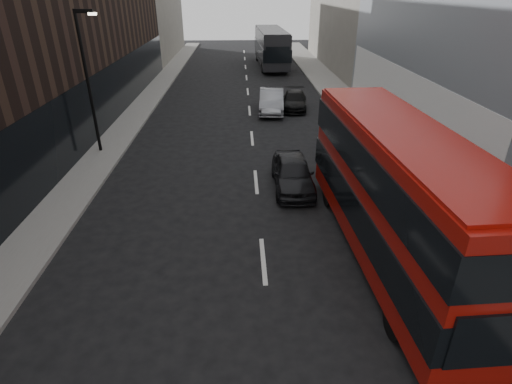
{
  "coord_description": "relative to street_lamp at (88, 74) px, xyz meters",
  "views": [
    {
      "loc": [
        -0.66,
        -2.66,
        8.03
      ],
      "look_at": [
        -0.24,
        8.1,
        2.5
      ],
      "focal_mm": 28.0,
      "sensor_mm": 36.0,
      "label": 1
    }
  ],
  "objects": [
    {
      "name": "sidewalk_left",
      "position": [
        0.22,
        7.0,
        -4.11
      ],
      "size": [
        2.0,
        80.0,
        0.15
      ],
      "primitive_type": "cube",
      "color": "slate",
      "rests_on": "ground"
    },
    {
      "name": "street_lamp",
      "position": [
        0.0,
        0.0,
        0.0
      ],
      "size": [
        1.06,
        0.22,
        7.0
      ],
      "color": "black",
      "rests_on": "sidewalk_left"
    },
    {
      "name": "red_bus",
      "position": [
        12.34,
        -9.79,
        -1.72
      ],
      "size": [
        3.02,
        11.07,
        4.43
      ],
      "rotation": [
        0.0,
        0.0,
        0.04
      ],
      "color": "#920F09",
      "rests_on": "ground"
    },
    {
      "name": "car_c",
      "position": [
        11.55,
        8.4,
        -3.56
      ],
      "size": [
        2.27,
        4.45,
        1.24
      ],
      "primitive_type": "imported",
      "rotation": [
        0.0,
        0.0,
        -0.13
      ],
      "color": "black",
      "rests_on": "ground"
    },
    {
      "name": "building_left_far",
      "position": [
        -3.28,
        34.0,
        2.32
      ],
      "size": [
        5.0,
        20.0,
        13.0
      ],
      "primitive_type": "cube",
      "color": "slate",
      "rests_on": "ground"
    },
    {
      "name": "grey_bus",
      "position": [
        11.13,
        26.38,
        -2.06
      ],
      "size": [
        3.26,
        12.37,
        3.96
      ],
      "rotation": [
        0.0,
        0.0,
        0.03
      ],
      "color": "black",
      "rests_on": "ground"
    },
    {
      "name": "car_b",
      "position": [
        9.79,
        7.66,
        -3.39
      ],
      "size": [
        2.04,
        4.92,
        1.58
      ],
      "primitive_type": "imported",
      "rotation": [
        0.0,
        0.0,
        -0.08
      ],
      "color": "gray",
      "rests_on": "ground"
    },
    {
      "name": "sidewalk_right",
      "position": [
        15.72,
        7.0,
        -4.11
      ],
      "size": [
        3.0,
        80.0,
        0.15
      ],
      "primitive_type": "cube",
      "color": "slate",
      "rests_on": "ground"
    },
    {
      "name": "car_a",
      "position": [
        9.82,
        -4.65,
        -3.46
      ],
      "size": [
        1.73,
        4.26,
        1.45
      ],
      "primitive_type": "imported",
      "rotation": [
        0.0,
        0.0,
        -0.01
      ],
      "color": "black",
      "rests_on": "ground"
    },
    {
      "name": "building_left_mid",
      "position": [
        -3.28,
        12.0,
        2.82
      ],
      "size": [
        5.0,
        24.0,
        14.0
      ],
      "primitive_type": "cube",
      "color": "black",
      "rests_on": "ground"
    }
  ]
}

